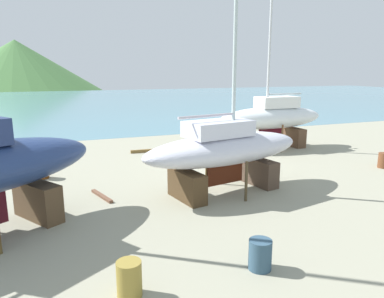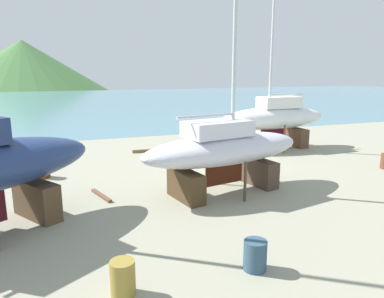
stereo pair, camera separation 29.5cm
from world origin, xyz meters
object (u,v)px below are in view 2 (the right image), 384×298
at_px(worker, 230,149).
at_px(barrel_blue_faded, 43,169).
at_px(barrel_tipped_left, 255,255).
at_px(sailboat_far_slipway, 224,149).
at_px(sailboat_mid_port, 274,118).
at_px(barrel_by_slipway, 123,278).

height_order(worker, barrel_blue_faded, worker).
bearing_deg(worker, barrel_tipped_left, 161.19).
xyz_separation_m(sailboat_far_slipway, barrel_tipped_left, (-1.90, -6.12, -1.51)).
distance_m(sailboat_far_slipway, sailboat_mid_port, 9.95).
bearing_deg(sailboat_far_slipway, barrel_by_slipway, -143.08).
relative_size(sailboat_far_slipway, barrel_tipped_left, 15.72).
height_order(sailboat_far_slipway, sailboat_mid_port, sailboat_far_slipway).
bearing_deg(barrel_by_slipway, barrel_blue_faded, 100.83).
bearing_deg(barrel_blue_faded, barrel_tipped_left, -63.16).
xyz_separation_m(barrel_tipped_left, barrel_blue_faded, (-5.65, 11.17, 0.01)).
bearing_deg(barrel_blue_faded, worker, -4.65).
relative_size(sailboat_mid_port, barrel_blue_faded, 13.57).
xyz_separation_m(sailboat_far_slipway, barrel_by_slipway, (-5.43, -6.04, -1.48)).
relative_size(sailboat_far_slipway, barrel_blue_faded, 15.17).
height_order(sailboat_mid_port, barrel_tipped_left, sailboat_mid_port).
distance_m(worker, barrel_blue_faded, 9.96).
xyz_separation_m(sailboat_far_slipway, barrel_blue_faded, (-7.55, 5.06, -1.49)).
bearing_deg(sailboat_far_slipway, barrel_tipped_left, -118.42).
xyz_separation_m(worker, barrel_blue_faded, (-9.92, 0.81, -0.46)).
xyz_separation_m(barrel_by_slipway, barrel_blue_faded, (-2.12, 11.10, -0.01)).
xyz_separation_m(sailboat_far_slipway, sailboat_mid_port, (6.98, 7.09, 0.16)).
height_order(barrel_tipped_left, barrel_by_slipway, barrel_by_slipway).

